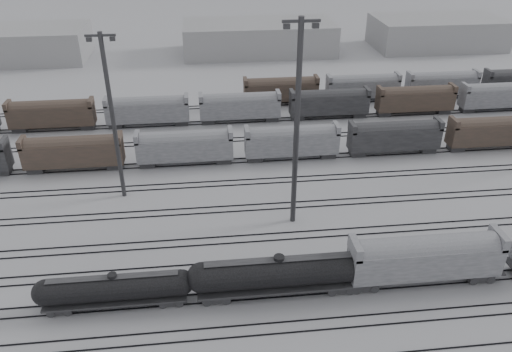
{
  "coord_description": "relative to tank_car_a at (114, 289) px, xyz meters",
  "views": [
    {
      "loc": [
        -5.7,
        -39.07,
        37.43
      ],
      "look_at": [
        0.87,
        19.74,
        4.0
      ],
      "focal_mm": 35.0,
      "sensor_mm": 36.0,
      "label": 1
    }
  ],
  "objects": [
    {
      "name": "ground",
      "position": [
        15.81,
        -1.0,
        -2.33
      ],
      "size": [
        900.0,
        900.0,
        0.0
      ],
      "primitive_type": "plane",
      "color": "#A6A6AB",
      "rests_on": "ground"
    },
    {
      "name": "tracks",
      "position": [
        15.81,
        16.5,
        -2.25
      ],
      "size": [
        220.0,
        71.5,
        0.16
      ],
      "color": "black",
      "rests_on": "ground"
    },
    {
      "name": "tank_car_a",
      "position": [
        0.0,
        0.0,
        0.0
      ],
      "size": [
        16.31,
        2.72,
        4.03
      ],
      "color": "black",
      "rests_on": "ground"
    },
    {
      "name": "tank_car_b",
      "position": [
        16.98,
        0.0,
        0.43
      ],
      "size": [
        19.31,
        3.22,
        4.77
      ],
      "color": "black",
      "rests_on": "ground"
    },
    {
      "name": "hopper_car_a",
      "position": [
        32.91,
        0.0,
        1.33
      ],
      "size": [
        16.56,
        3.29,
        5.92
      ],
      "color": "black",
      "rests_on": "ground"
    },
    {
      "name": "light_mast_b",
      "position": [
        -1.84,
        22.26,
        9.94
      ],
      "size": [
        3.7,
        0.59,
        23.13
      ],
      "color": "#333335",
      "rests_on": "ground"
    },
    {
      "name": "light_mast_c",
      "position": [
        20.94,
        13.41,
        11.59
      ],
      "size": [
        4.2,
        0.67,
        26.24
      ],
      "color": "#333335",
      "rests_on": "ground"
    },
    {
      "name": "bg_string_near",
      "position": [
        23.81,
        31.0,
        0.47
      ],
      "size": [
        151.0,
        3.0,
        5.6
      ],
      "color": "gray",
      "rests_on": "ground"
    },
    {
      "name": "bg_string_mid",
      "position": [
        33.81,
        47.0,
        0.47
      ],
      "size": [
        151.0,
        3.0,
        5.6
      ],
      "color": "black",
      "rests_on": "ground"
    },
    {
      "name": "bg_string_far",
      "position": [
        51.31,
        55.0,
        0.47
      ],
      "size": [
        66.0,
        3.0,
        5.6
      ],
      "color": "#4C3A30",
      "rests_on": "ground"
    },
    {
      "name": "warehouse_mid",
      "position": [
        25.81,
        94.0,
        1.67
      ],
      "size": [
        40.0,
        18.0,
        8.0
      ],
      "primitive_type": "cube",
      "color": "#9A9A9D",
      "rests_on": "ground"
    },
    {
      "name": "warehouse_right",
      "position": [
        75.81,
        94.0,
        1.67
      ],
      "size": [
        35.0,
        18.0,
        8.0
      ],
      "primitive_type": "cube",
      "color": "#9A9A9D",
      "rests_on": "ground"
    }
  ]
}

